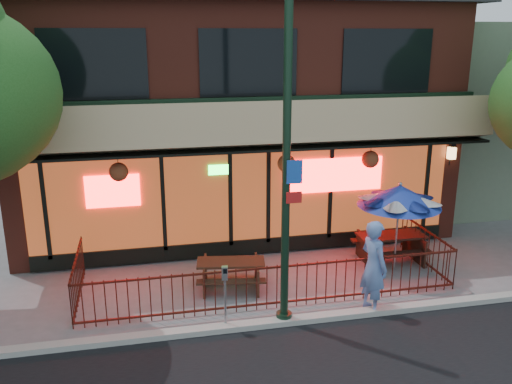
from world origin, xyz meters
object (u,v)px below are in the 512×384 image
street_light (286,173)px  parking_meter_near (225,287)px  picnic_table_right (391,244)px  patio_umbrella (399,196)px  picnic_table_left (231,270)px  pedestrian (374,266)px

street_light → parking_meter_near: street_light is taller
picnic_table_right → parking_meter_near: (-4.69, -2.41, 0.43)m
patio_umbrella → parking_meter_near: 5.02m
picnic_table_left → pedestrian: bearing=-31.2°
pedestrian → parking_meter_near: pedestrian is taller
pedestrian → parking_meter_near: 3.16m
picnic_table_left → patio_umbrella: patio_umbrella is taller
patio_umbrella → street_light: bearing=-150.9°
picnic_table_right → pedestrian: pedestrian is taller
picnic_table_left → parking_meter_near: 1.87m
picnic_table_right → pedestrian: bearing=-123.5°
picnic_table_right → patio_umbrella: patio_umbrella is taller
picnic_table_left → parking_meter_near: (-0.41, -1.76, 0.47)m
street_light → picnic_table_right: bearing=34.7°
pedestrian → parking_meter_near: size_ratio=1.50×
patio_umbrella → pedestrian: patio_umbrella is taller
patio_umbrella → parking_meter_near: (-4.55, -1.86, -1.04)m
picnic_table_right → parking_meter_near: size_ratio=1.30×
picnic_table_right → pedestrian: 2.82m
street_light → picnic_table_left: bearing=114.5°
street_light → pedestrian: size_ratio=3.48×
parking_meter_near → street_light: bearing=-0.1°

